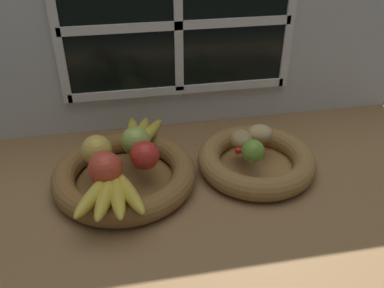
{
  "coord_description": "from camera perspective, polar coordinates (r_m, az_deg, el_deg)",
  "views": [
    {
      "loc": [
        -16.53,
        -81.24,
        63.05
      ],
      "look_at": [
        -1.22,
        0.85,
        9.75
      ],
      "focal_mm": 38.08,
      "sensor_mm": 36.0,
      "label": 1
    }
  ],
  "objects": [
    {
      "name": "fruit_bowl_right",
      "position": [
        1.07,
        8.97,
        -2.29
      ],
      "size": [
        30.4,
        30.4,
        5.75
      ],
      "color": "olive",
      "rests_on": "ground_plane"
    },
    {
      "name": "ground_plane",
      "position": [
        1.05,
        0.74,
        -5.36
      ],
      "size": [
        140.0,
        90.0,
        3.0
      ],
      "primitive_type": "cube",
      "color": "olive"
    },
    {
      "name": "back_wall",
      "position": [
        1.18,
        -2.07,
        15.13
      ],
      "size": [
        140.0,
        4.6,
        55.0
      ],
      "color": "silver",
      "rests_on": "ground_plane"
    },
    {
      "name": "banana_bunch_back",
      "position": [
        1.09,
        -7.23,
        1.35
      ],
      "size": [
        11.23,
        17.6,
        3.1
      ],
      "color": "gold",
      "rests_on": "fruit_bowl_left"
    },
    {
      "name": "apple_green_back",
      "position": [
        1.02,
        -7.9,
        0.44
      ],
      "size": [
        7.32,
        7.32,
        7.32
      ],
      "primitive_type": "sphere",
      "color": "#99B74C",
      "rests_on": "fruit_bowl_left"
    },
    {
      "name": "chili_pepper",
      "position": [
        1.04,
        8.99,
        -0.9
      ],
      "size": [
        10.4,
        2.96,
        1.73
      ],
      "primitive_type": "cone",
      "rotation": [
        0.0,
        1.57,
        -0.12
      ],
      "color": "red",
      "rests_on": "fruit_bowl_right"
    },
    {
      "name": "apple_red_front",
      "position": [
        0.93,
        -12.05,
        -3.37
      ],
      "size": [
        7.76,
        7.76,
        7.76
      ],
      "primitive_type": "sphere",
      "color": "#CC422D",
      "rests_on": "fruit_bowl_left"
    },
    {
      "name": "potato_back",
      "position": [
        1.08,
        9.48,
        1.46
      ],
      "size": [
        7.28,
        6.53,
        4.56
      ],
      "primitive_type": "ellipsoid",
      "rotation": [
        0.0,
        0.0,
        3.04
      ],
      "color": "tan",
      "rests_on": "fruit_bowl_right"
    },
    {
      "name": "banana_bunch_front",
      "position": [
        0.9,
        -11.17,
        -6.63
      ],
      "size": [
        16.55,
        18.2,
        3.23
      ],
      "color": "gold",
      "rests_on": "fruit_bowl_left"
    },
    {
      "name": "fruit_bowl_left",
      "position": [
        1.02,
        -9.42,
        -4.29
      ],
      "size": [
        35.28,
        35.28,
        5.75
      ],
      "color": "brown",
      "rests_on": "ground_plane"
    },
    {
      "name": "apple_golden_left",
      "position": [
        1.0,
        -13.19,
        -0.87
      ],
      "size": [
        7.45,
        7.45,
        7.45
      ],
      "primitive_type": "sphere",
      "color": "gold",
      "rests_on": "fruit_bowl_left"
    },
    {
      "name": "potato_oblong",
      "position": [
        1.05,
        6.87,
        0.7
      ],
      "size": [
        6.35,
        7.49,
        4.4
      ],
      "primitive_type": "ellipsoid",
      "rotation": [
        0.0,
        0.0,
        4.81
      ],
      "color": "#A38451",
      "rests_on": "fruit_bowl_right"
    },
    {
      "name": "lime_near",
      "position": [
        1.0,
        8.53,
        -0.94
      ],
      "size": [
        5.63,
        5.63,
        5.63
      ],
      "primitive_type": "sphere",
      "color": "#6B9E33",
      "rests_on": "fruit_bowl_right"
    },
    {
      "name": "apple_red_right",
      "position": [
        0.97,
        -6.62,
        -1.59
      ],
      "size": [
        6.95,
        6.95,
        6.95
      ],
      "primitive_type": "sphere",
      "color": "red",
      "rests_on": "fruit_bowl_left"
    }
  ]
}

